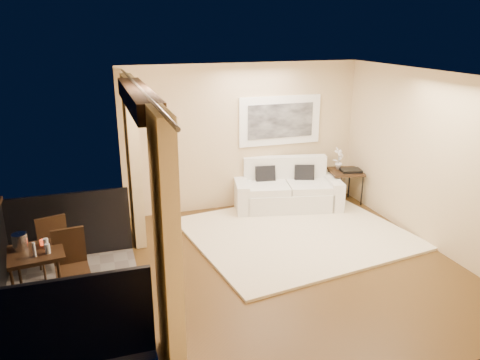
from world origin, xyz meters
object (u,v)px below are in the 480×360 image
balcony_chair_far (52,241)px  balcony_chair_near (71,260)px  sofa (287,191)px  bistro_table (36,257)px  orchid (339,159)px  side_table (346,173)px  ice_bucket (20,241)px

balcony_chair_far → balcony_chair_near: bearing=96.5°
balcony_chair_near → balcony_chair_far: bearing=104.7°
sofa → bistro_table: sofa is taller
sofa → orchid: size_ratio=4.84×
side_table → balcony_chair_far: bearing=-166.6°
sofa → balcony_chair_far: bearing=-149.8°
side_table → balcony_chair_near: size_ratio=0.78×
balcony_chair_near → ice_bucket: size_ratio=4.60×
sofa → orchid: bearing=13.9°
balcony_chair_far → balcony_chair_near: size_ratio=0.98×
sofa → bistro_table: 4.70m
orchid → balcony_chair_far: bearing=-165.0°
bistro_table → balcony_chair_far: size_ratio=0.82×
ice_bucket → balcony_chair_far: bearing=65.3°
orchid → bistro_table: orchid is taller
orchid → side_table: bearing=-50.7°
balcony_chair_near → bistro_table: bearing=-176.3°
bistro_table → balcony_chair_far: (0.12, 0.75, -0.14)m
balcony_chair_far → balcony_chair_near: 0.73m
side_table → balcony_chair_far: (-5.27, -1.25, -0.08)m
side_table → bistro_table: 5.76m
balcony_chair_far → sofa: bearing=-176.1°
orchid → bistro_table: size_ratio=0.59×
bistro_table → sofa: bearing=26.4°
orchid → ice_bucket: 5.82m
orchid → bistro_table: bearing=-158.1°
orchid → ice_bucket: (-5.46, -2.01, -0.03)m
balcony_chair_near → ice_bucket: 0.63m
balcony_chair_far → orchid: bearing=-179.4°
side_table → balcony_chair_near: (-5.02, -1.93, -0.07)m
side_table → ice_bucket: ice_bucket is taller
sofa → bistro_table: size_ratio=2.84×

